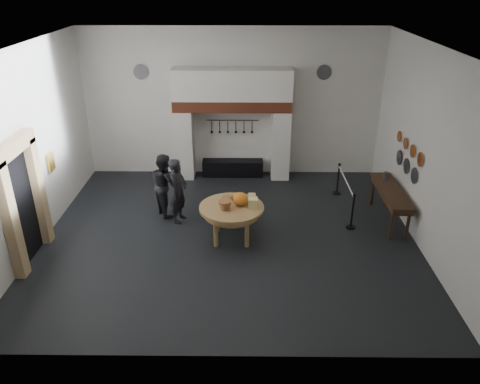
{
  "coord_description": "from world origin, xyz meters",
  "views": [
    {
      "loc": [
        0.37,
        -9.96,
        5.95
      ],
      "look_at": [
        0.27,
        -0.35,
        1.35
      ],
      "focal_mm": 35.0,
      "sensor_mm": 36.0,
      "label": 1
    }
  ],
  "objects_px": {
    "iron_range": "(233,168)",
    "work_table": "(232,208)",
    "visitor_near": "(178,191)",
    "side_table": "(391,191)",
    "barrier_post_far": "(338,179)",
    "barrier_post_near": "(352,212)",
    "visitor_far": "(165,185)"
  },
  "relations": [
    {
      "from": "iron_range",
      "to": "barrier_post_near",
      "type": "bearing_deg",
      "value": -47.15
    },
    {
      "from": "visitor_near",
      "to": "side_table",
      "type": "relative_size",
      "value": 0.78
    },
    {
      "from": "side_table",
      "to": "barrier_post_near",
      "type": "bearing_deg",
      "value": -159.66
    },
    {
      "from": "barrier_post_near",
      "to": "visitor_near",
      "type": "bearing_deg",
      "value": 175.51
    },
    {
      "from": "side_table",
      "to": "barrier_post_near",
      "type": "height_order",
      "value": "same"
    },
    {
      "from": "work_table",
      "to": "visitor_far",
      "type": "distance_m",
      "value": 2.2
    },
    {
      "from": "iron_range",
      "to": "visitor_far",
      "type": "relative_size",
      "value": 1.13
    },
    {
      "from": "visitor_near",
      "to": "barrier_post_near",
      "type": "xyz_separation_m",
      "value": [
        4.4,
        -0.35,
        -0.41
      ]
    },
    {
      "from": "side_table",
      "to": "barrier_post_near",
      "type": "distance_m",
      "value": 1.17
    },
    {
      "from": "work_table",
      "to": "side_table",
      "type": "xyz_separation_m",
      "value": [
        4.03,
        0.92,
        0.03
      ]
    },
    {
      "from": "visitor_near",
      "to": "iron_range",
      "type": "bearing_deg",
      "value": -8.02
    },
    {
      "from": "barrier_post_far",
      "to": "visitor_near",
      "type": "bearing_deg",
      "value": -159.37
    },
    {
      "from": "visitor_near",
      "to": "side_table",
      "type": "distance_m",
      "value": 5.42
    },
    {
      "from": "visitor_near",
      "to": "barrier_post_far",
      "type": "height_order",
      "value": "visitor_near"
    },
    {
      "from": "work_table",
      "to": "barrier_post_far",
      "type": "xyz_separation_m",
      "value": [
        3.01,
        2.55,
        -0.39
      ]
    },
    {
      "from": "iron_range",
      "to": "barrier_post_far",
      "type": "distance_m",
      "value": 3.36
    },
    {
      "from": "work_table",
      "to": "side_table",
      "type": "height_order",
      "value": "side_table"
    },
    {
      "from": "side_table",
      "to": "visitor_near",
      "type": "bearing_deg",
      "value": -179.65
    },
    {
      "from": "iron_range",
      "to": "work_table",
      "type": "xyz_separation_m",
      "value": [
        0.07,
        -3.87,
        0.59
      ]
    },
    {
      "from": "iron_range",
      "to": "work_table",
      "type": "height_order",
      "value": "work_table"
    },
    {
      "from": "barrier_post_near",
      "to": "barrier_post_far",
      "type": "xyz_separation_m",
      "value": [
        0.0,
        2.0,
        0.0
      ]
    },
    {
      "from": "work_table",
      "to": "barrier_post_near",
      "type": "bearing_deg",
      "value": 10.29
    },
    {
      "from": "visitor_near",
      "to": "barrier_post_near",
      "type": "distance_m",
      "value": 4.43
    },
    {
      "from": "iron_range",
      "to": "visitor_far",
      "type": "distance_m",
      "value": 3.15
    },
    {
      "from": "barrier_post_near",
      "to": "barrier_post_far",
      "type": "relative_size",
      "value": 1.0
    },
    {
      "from": "barrier_post_far",
      "to": "barrier_post_near",
      "type": "bearing_deg",
      "value": -90.0
    },
    {
      "from": "visitor_near",
      "to": "side_table",
      "type": "height_order",
      "value": "visitor_near"
    },
    {
      "from": "barrier_post_near",
      "to": "iron_range",
      "type": "bearing_deg",
      "value": 132.85
    },
    {
      "from": "work_table",
      "to": "side_table",
      "type": "distance_m",
      "value": 4.13
    },
    {
      "from": "iron_range",
      "to": "visitor_far",
      "type": "height_order",
      "value": "visitor_far"
    },
    {
      "from": "iron_range",
      "to": "work_table",
      "type": "bearing_deg",
      "value": -88.96
    },
    {
      "from": "iron_range",
      "to": "visitor_near",
      "type": "distance_m",
      "value": 3.31
    }
  ]
}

